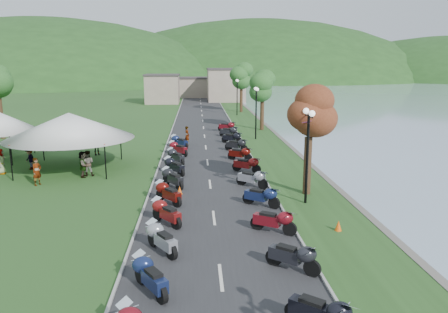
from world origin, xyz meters
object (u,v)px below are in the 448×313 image
object	(u,v)px
pedestrian_a	(38,185)
pedestrian_b	(88,176)
vendor_tent_main	(71,141)
pedestrian_c	(31,169)

from	to	relation	value
pedestrian_a	pedestrian_b	xyz separation A→B (m)	(2.56, 2.09, 0.00)
pedestrian_b	vendor_tent_main	bearing A→B (deg)	-57.01
pedestrian_b	pedestrian_c	bearing A→B (deg)	-29.58
vendor_tent_main	pedestrian_a	xyz separation A→B (m)	(-0.98, -4.09, -2.00)
pedestrian_a	pedestrian_b	bearing A→B (deg)	-21.49
vendor_tent_main	pedestrian_a	world-z (taller)	vendor_tent_main
vendor_tent_main	pedestrian_c	distance (m)	3.54
pedestrian_b	pedestrian_c	distance (m)	4.93
vendor_tent_main	pedestrian_c	world-z (taller)	vendor_tent_main
pedestrian_c	vendor_tent_main	bearing A→B (deg)	46.28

